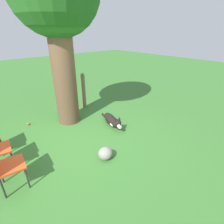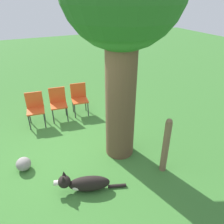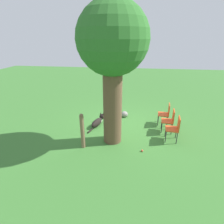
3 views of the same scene
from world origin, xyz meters
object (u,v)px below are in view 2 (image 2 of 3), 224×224
dog (84,183)px  red_chair_0 (35,107)px  red_chair_1 (58,102)px  red_chair_2 (79,97)px  tennis_ball (121,123)px  fence_post (166,146)px

dog → red_chair_0: red_chair_0 is taller
dog → red_chair_1: size_ratio=1.39×
dog → red_chair_2: 2.97m
dog → red_chair_1: 2.80m
red_chair_2 → tennis_ball: size_ratio=13.13×
red_chair_1 → red_chair_0: bearing=-77.2°
fence_post → red_chair_1: 3.26m
red_chair_1 → fence_post: bearing=33.1°
red_chair_1 → red_chair_2: 0.62m
red_chair_2 → red_chair_1: bearing=-77.2°
fence_post → red_chair_0: fence_post is taller
red_chair_2 → tennis_ball: red_chair_2 is taller
fence_post → tennis_ball: fence_post is taller
dog → red_chair_0: bearing=-62.6°
dog → tennis_ball: (-1.75, 1.61, -0.13)m
tennis_ball → fence_post: bearing=-0.1°
dog → fence_post: bearing=-167.2°
dog → tennis_ball: dog is taller
dog → red_chair_0: (-2.71, -0.44, 0.35)m
dog → fence_post: 1.68m
red_chair_1 → tennis_ball: bearing=61.6°
red_chair_0 → tennis_ball: 2.31m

